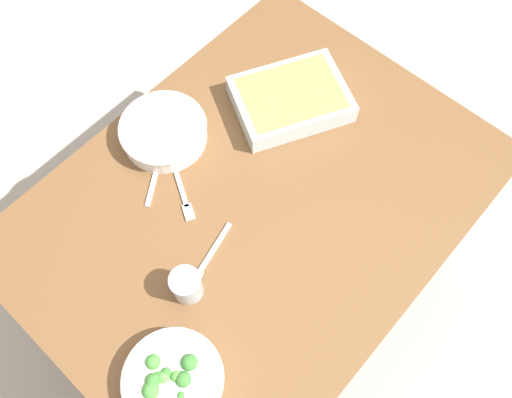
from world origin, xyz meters
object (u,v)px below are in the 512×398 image
at_px(stew_bowl, 164,131).
at_px(spoon_by_broccoli, 179,361).
at_px(spoon_spare, 206,261).
at_px(drink_cup, 187,286).
at_px(spoon_by_stew, 157,167).
at_px(baking_dish, 291,99).
at_px(fork_on_table, 183,194).
at_px(broccoli_bowl, 173,380).

relative_size(stew_bowl, spoon_by_broccoli, 1.49).
bearing_deg(stew_bowl, spoon_spare, -118.32).
xyz_separation_m(drink_cup, spoon_by_broccoli, (-0.13, -0.10, -0.03)).
relative_size(spoon_by_stew, spoon_spare, 0.89).
distance_m(baking_dish, spoon_by_broccoli, 0.74).
height_order(drink_cup, spoon_spare, drink_cup).
distance_m(baking_dish, fork_on_table, 0.40).
bearing_deg(broccoli_bowl, spoon_by_stew, 50.88).
distance_m(baking_dish, spoon_spare, 0.50).
bearing_deg(spoon_by_stew, stew_bowl, 33.92).
xyz_separation_m(baking_dish, spoon_by_stew, (-0.38, 0.13, -0.03)).
distance_m(broccoli_bowl, baking_dish, 0.78).
relative_size(baking_dish, spoon_spare, 2.11).
bearing_deg(fork_on_table, broccoli_bowl, -136.68).
xyz_separation_m(spoon_by_stew, fork_on_table, (-0.01, -0.11, -0.00)).
relative_size(spoon_spare, fork_on_table, 1.07).
height_order(baking_dish, fork_on_table, baking_dish).
bearing_deg(spoon_by_stew, drink_cup, -120.88).
xyz_separation_m(baking_dish, drink_cup, (-0.56, -0.17, 0.00)).
bearing_deg(spoon_spare, stew_bowl, 61.68).
bearing_deg(spoon_spare, baking_dish, 16.99).
bearing_deg(spoon_by_broccoli, baking_dish, 21.18).
distance_m(drink_cup, spoon_by_broccoli, 0.17).
bearing_deg(fork_on_table, spoon_by_broccoli, -135.52).
distance_m(spoon_by_stew, spoon_spare, 0.29).
xyz_separation_m(drink_cup, spoon_by_stew, (0.18, 0.29, -0.03)).
height_order(drink_cup, fork_on_table, drink_cup).
relative_size(broccoli_bowl, spoon_by_stew, 1.41).
relative_size(spoon_by_broccoli, spoon_spare, 0.90).
relative_size(baking_dish, spoon_by_broccoli, 2.35).
distance_m(spoon_by_broccoli, spoon_spare, 0.24).
bearing_deg(baking_dish, fork_on_table, 176.74).
distance_m(drink_cup, fork_on_table, 0.25).
bearing_deg(baking_dish, spoon_by_stew, 161.53).
bearing_deg(spoon_by_stew, broccoli_bowl, -129.12).
relative_size(stew_bowl, fork_on_table, 1.43).
bearing_deg(stew_bowl, drink_cup, -126.33).
distance_m(baking_dish, spoon_by_stew, 0.41).
relative_size(stew_bowl, drink_cup, 2.75).
height_order(broccoli_bowl, fork_on_table, broccoli_bowl).
height_order(broccoli_bowl, spoon_by_stew, broccoli_bowl).
bearing_deg(spoon_by_stew, spoon_by_broccoli, -127.53).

